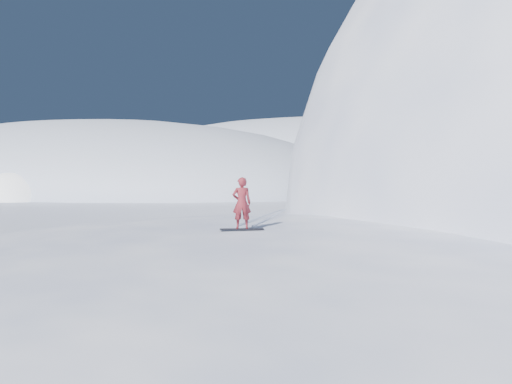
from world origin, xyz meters
TOP-DOWN VIEW (x-y plane):
  - ground at (0.00, 0.00)m, footprint 400.00×400.00m
  - near_ridge at (1.00, 3.00)m, footprint 36.00×28.00m
  - far_ridge_a at (-70.00, 60.00)m, footprint 120.00×70.00m
  - far_ridge_c at (-40.00, 110.00)m, footprint 140.00×90.00m
  - wind_bumps at (-0.56, 2.12)m, footprint 16.00×14.40m
  - snowboard at (-1.17, 1.41)m, footprint 1.28×0.93m
  - snowboarder at (-1.17, 1.41)m, footprint 0.69×0.62m
  - vapor_plume at (-50.65, 30.21)m, footprint 11.16×8.93m
  - board_tracks at (-2.01, 5.17)m, footprint 1.48×5.94m

SIDE VIEW (x-z plane):
  - ground at x=0.00m, z-range 0.00..0.00m
  - near_ridge at x=1.00m, z-range -2.40..2.40m
  - far_ridge_a at x=-70.00m, z-range -14.00..14.00m
  - far_ridge_c at x=-40.00m, z-range -18.00..18.00m
  - wind_bumps at x=-0.56m, z-range -0.50..0.50m
  - vapor_plume at x=-50.65m, z-range -3.91..3.91m
  - snowboard at x=-1.17m, z-range 2.40..2.42m
  - board_tracks at x=-2.01m, z-range 2.40..2.44m
  - snowboarder at x=-1.17m, z-range 2.42..4.00m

